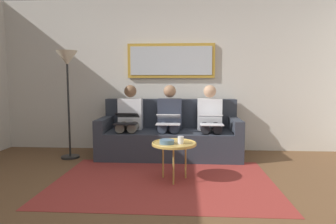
{
  "coord_description": "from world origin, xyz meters",
  "views": [
    {
      "loc": [
        -0.27,
        2.54,
        1.18
      ],
      "look_at": [
        0.0,
        -1.7,
        0.75
      ],
      "focal_mm": 31.22,
      "sensor_mm": 36.0,
      "label": 1
    }
  ],
  "objects_px": {
    "laptop_silver": "(168,120)",
    "standing_lamp": "(67,70)",
    "coffee_table": "(174,144)",
    "person_left": "(210,119)",
    "framed_mirror": "(171,61)",
    "couch": "(170,136)",
    "laptop_white": "(211,120)",
    "cup": "(181,140)",
    "laptop_black": "(126,119)",
    "bowl": "(167,142)",
    "person_middle": "(169,119)",
    "person_right": "(129,118)"
  },
  "relations": [
    {
      "from": "laptop_silver",
      "to": "standing_lamp",
      "type": "distance_m",
      "value": 1.72
    },
    {
      "from": "coffee_table",
      "to": "person_left",
      "type": "height_order",
      "value": "person_left"
    },
    {
      "from": "framed_mirror",
      "to": "standing_lamp",
      "type": "bearing_deg",
      "value": 22.94
    },
    {
      "from": "couch",
      "to": "person_left",
      "type": "relative_size",
      "value": 1.93
    },
    {
      "from": "couch",
      "to": "framed_mirror",
      "type": "relative_size",
      "value": 1.47
    },
    {
      "from": "coffee_table",
      "to": "laptop_white",
      "type": "xyz_separation_m",
      "value": [
        -0.52,
        -0.9,
        0.19
      ]
    },
    {
      "from": "standing_lamp",
      "to": "cup",
      "type": "bearing_deg",
      "value": 150.45
    },
    {
      "from": "laptop_white",
      "to": "laptop_black",
      "type": "xyz_separation_m",
      "value": [
        1.28,
        -0.01,
        -0.0
      ]
    },
    {
      "from": "bowl",
      "to": "laptop_silver",
      "type": "relative_size",
      "value": 0.48
    },
    {
      "from": "cup",
      "to": "laptop_black",
      "type": "distance_m",
      "value": 1.28
    },
    {
      "from": "person_left",
      "to": "laptop_silver",
      "type": "xyz_separation_m",
      "value": [
        0.64,
        0.24,
        0.01
      ]
    },
    {
      "from": "framed_mirror",
      "to": "person_middle",
      "type": "height_order",
      "value": "framed_mirror"
    },
    {
      "from": "laptop_white",
      "to": "laptop_black",
      "type": "relative_size",
      "value": 0.95
    },
    {
      "from": "laptop_black",
      "to": "standing_lamp",
      "type": "height_order",
      "value": "standing_lamp"
    },
    {
      "from": "framed_mirror",
      "to": "bowl",
      "type": "height_order",
      "value": "framed_mirror"
    },
    {
      "from": "framed_mirror",
      "to": "laptop_white",
      "type": "xyz_separation_m",
      "value": [
        -0.64,
        0.7,
        -0.92
      ]
    },
    {
      "from": "coffee_table",
      "to": "laptop_silver",
      "type": "xyz_separation_m",
      "value": [
        0.12,
        -0.91,
        0.18
      ]
    },
    {
      "from": "coffee_table",
      "to": "person_middle",
      "type": "relative_size",
      "value": 0.47
    },
    {
      "from": "couch",
      "to": "person_left",
      "type": "height_order",
      "value": "person_left"
    },
    {
      "from": "person_middle",
      "to": "standing_lamp",
      "type": "bearing_deg",
      "value": 7.31
    },
    {
      "from": "person_middle",
      "to": "standing_lamp",
      "type": "distance_m",
      "value": 1.74
    },
    {
      "from": "couch",
      "to": "laptop_silver",
      "type": "relative_size",
      "value": 6.15
    },
    {
      "from": "cup",
      "to": "laptop_white",
      "type": "distance_m",
      "value": 1.05
    },
    {
      "from": "cup",
      "to": "person_left",
      "type": "relative_size",
      "value": 0.08
    },
    {
      "from": "laptop_white",
      "to": "couch",
      "type": "bearing_deg",
      "value": -26.18
    },
    {
      "from": "bowl",
      "to": "coffee_table",
      "type": "bearing_deg",
      "value": -146.32
    },
    {
      "from": "laptop_silver",
      "to": "couch",
      "type": "bearing_deg",
      "value": -90.0
    },
    {
      "from": "person_right",
      "to": "standing_lamp",
      "type": "xyz_separation_m",
      "value": [
        0.91,
        0.2,
        0.76
      ]
    },
    {
      "from": "bowl",
      "to": "person_left",
      "type": "xyz_separation_m",
      "value": [
        -0.6,
        -1.2,
        0.12
      ]
    },
    {
      "from": "coffee_table",
      "to": "laptop_white",
      "type": "distance_m",
      "value": 1.06
    },
    {
      "from": "person_left",
      "to": "framed_mirror",
      "type": "bearing_deg",
      "value": -35.53
    },
    {
      "from": "couch",
      "to": "laptop_white",
      "type": "distance_m",
      "value": 0.78
    },
    {
      "from": "bowl",
      "to": "laptop_silver",
      "type": "xyz_separation_m",
      "value": [
        0.04,
        -0.96,
        0.14
      ]
    },
    {
      "from": "person_left",
      "to": "laptop_silver",
      "type": "distance_m",
      "value": 0.68
    },
    {
      "from": "cup",
      "to": "bowl",
      "type": "bearing_deg",
      "value": 4.15
    },
    {
      "from": "framed_mirror",
      "to": "bowl",
      "type": "relative_size",
      "value": 8.6
    },
    {
      "from": "laptop_white",
      "to": "standing_lamp",
      "type": "distance_m",
      "value": 2.31
    },
    {
      "from": "coffee_table",
      "to": "person_middle",
      "type": "xyz_separation_m",
      "value": [
        0.12,
        -1.15,
        0.17
      ]
    },
    {
      "from": "laptop_black",
      "to": "couch",
      "type": "bearing_deg",
      "value": -154.66
    },
    {
      "from": "person_right",
      "to": "bowl",
      "type": "bearing_deg",
      "value": 119.46
    },
    {
      "from": "couch",
      "to": "framed_mirror",
      "type": "distance_m",
      "value": 1.3
    },
    {
      "from": "laptop_black",
      "to": "laptop_white",
      "type": "bearing_deg",
      "value": 179.48
    },
    {
      "from": "framed_mirror",
      "to": "person_left",
      "type": "bearing_deg",
      "value": 144.47
    },
    {
      "from": "bowl",
      "to": "laptop_black",
      "type": "distance_m",
      "value": 1.19
    },
    {
      "from": "laptop_silver",
      "to": "standing_lamp",
      "type": "xyz_separation_m",
      "value": [
        1.55,
        -0.04,
        0.75
      ]
    },
    {
      "from": "couch",
      "to": "standing_lamp",
      "type": "distance_m",
      "value": 1.9
    },
    {
      "from": "framed_mirror",
      "to": "laptop_black",
      "type": "distance_m",
      "value": 1.32
    },
    {
      "from": "person_right",
      "to": "person_middle",
      "type": "bearing_deg",
      "value": 180.0
    },
    {
      "from": "laptop_silver",
      "to": "person_right",
      "type": "height_order",
      "value": "person_right"
    },
    {
      "from": "couch",
      "to": "laptop_white",
      "type": "xyz_separation_m",
      "value": [
        -0.64,
        0.31,
        0.32
      ]
    }
  ]
}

